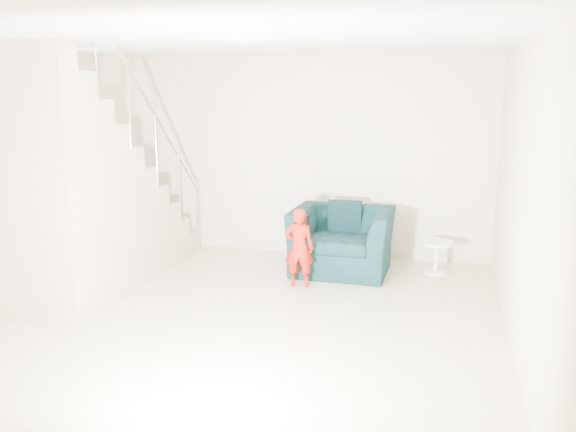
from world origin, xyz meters
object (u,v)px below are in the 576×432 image
object	(u,v)px
toddler	(299,248)
staircase	(87,209)
side_table	(436,252)
armchair	(342,240)

from	to	relation	value
toddler	staircase	distance (m)	2.42
toddler	side_table	distance (m)	1.80
side_table	staircase	size ratio (longest dim) A/B	0.11
staircase	side_table	bearing A→B (deg)	23.53
toddler	side_table	xyz separation A→B (m)	(1.54, 0.93, -0.19)
armchair	toddler	size ratio (longest dim) A/B	1.31
armchair	side_table	bearing A→B (deg)	10.41
armchair	side_table	xyz separation A→B (m)	(1.16, 0.18, -0.12)
toddler	armchair	bearing A→B (deg)	-121.23
armchair	toddler	world-z (taller)	toddler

